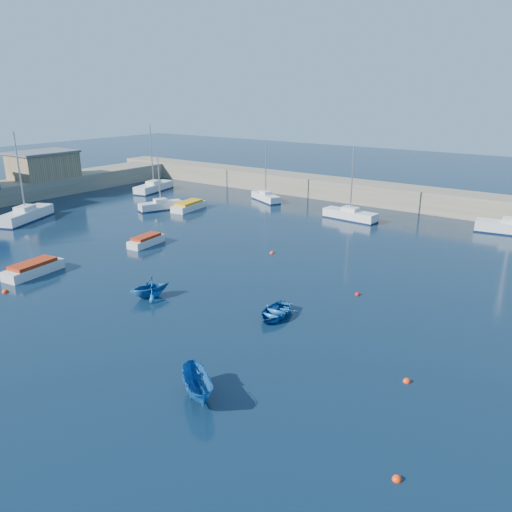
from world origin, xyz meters
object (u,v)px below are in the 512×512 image
Objects in this scene: motorboat_0 at (33,268)px; dinghy_right at (198,386)px; sailboat_4 at (154,187)px; dinghy_center at (275,312)px; brick_shed_a at (43,166)px; sailboat_5 at (266,197)px; sailboat_7 at (512,228)px; sailboat_2 at (26,215)px; sailboat_3 at (161,205)px; motorboat_1 at (146,240)px; dinghy_left at (149,287)px; motorboat_2 at (189,206)px; sailboat_6 at (350,215)px.

dinghy_right is at bearing -19.53° from motorboat_0.
dinghy_center is at bearing -46.32° from sailboat_4.
brick_shed_a is at bearing -148.10° from sailboat_4.
sailboat_7 is at bearing -60.23° from sailboat_5.
dinghy_right is at bearing -43.54° from sailboat_2.
sailboat_2 is 1.37× the size of sailboat_5.
sailboat_3 is 1.44× the size of motorboat_0.
brick_shed_a is 1.97× the size of motorboat_1.
sailboat_2 is 2.45× the size of motorboat_1.
brick_shed_a is 43.70m from dinghy_left.
sailboat_7 is 2.25× the size of motorboat_1.
motorboat_0 is at bearing -33.79° from brick_shed_a.
sailboat_7 is (29.81, 1.76, 0.12)m from sailboat_5.
sailboat_7 is (57.74, 16.45, -3.43)m from brick_shed_a.
motorboat_0 is 1.46× the size of dinghy_right.
sailboat_7 reaches higher than motorboat_2.
brick_shed_a is 16.10m from sailboat_2.
sailboat_5 reaches higher than motorboat_0.
sailboat_5 is 2.48× the size of dinghy_left.
dinghy_left is at bearing -172.25° from dinghy_center.
sailboat_4 is 1.32× the size of sailboat_5.
sailboat_4 is 46.10m from dinghy_center.
sailboat_4 is 1.93× the size of motorboat_0.
brick_shed_a is 1.10× the size of sailboat_5.
sailboat_4 is at bearing 158.33° from dinghy_left.
sailboat_5 reaches higher than brick_shed_a.
sailboat_6 is 2.45× the size of dinghy_right.
brick_shed_a is 0.96× the size of sailboat_6.
motorboat_2 is 27.79m from dinghy_left.
sailboat_3 is 2.10× the size of dinghy_right.
motorboat_2 is (-4.84, -9.79, -0.05)m from sailboat_5.
motorboat_0 is at bearing -151.82° from sailboat_5.
sailboat_5 is 34.03m from dinghy_left.
sailboat_5 is at bearing 84.50° from motorboat_0.
brick_shed_a is 31.61m from motorboat_1.
sailboat_7 is (16.15, 4.38, 0.08)m from sailboat_6.
motorboat_2 is at bearing 115.91° from sailboat_6.
sailboat_4 reaches higher than dinghy_right.
motorboat_0 is at bearing -84.46° from motorboat_2.
sailboat_3 is 14.14m from sailboat_5.
motorboat_0 reaches higher than dinghy_center.
sailboat_7 is at bearing -6.13° from sailboat_4.
sailboat_6 is 0.91× the size of sailboat_7.
motorboat_0 is at bearing 133.64° from sailboat_7.
sailboat_4 is 31.01m from sailboat_6.
sailboat_3 is at bearing 104.04° from motorboat_0.
sailboat_4 is 35.23m from motorboat_0.
sailboat_5 reaches higher than dinghy_right.
sailboat_6 is 19.84m from motorboat_2.
sailboat_5 is 1.47× the size of motorboat_0.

